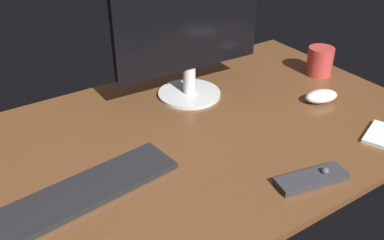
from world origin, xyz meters
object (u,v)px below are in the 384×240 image
at_px(keyboard, 85,191).
at_px(computer_mouse, 321,96).
at_px(coffee_mug, 320,61).
at_px(media_remote, 312,178).
at_px(monitor, 189,20).

xyz_separation_m(keyboard, computer_mouse, (0.78, 0.01, 0.01)).
distance_m(computer_mouse, coffee_mug, 0.21).
bearing_deg(media_remote, computer_mouse, 51.10).
bearing_deg(computer_mouse, monitor, 155.04).
relative_size(keyboard, computer_mouse, 4.09).
xyz_separation_m(keyboard, coffee_mug, (0.93, 0.15, 0.04)).
distance_m(keyboard, coffee_mug, 0.95).
height_order(keyboard, coffee_mug, coffee_mug).
relative_size(monitor, coffee_mug, 4.88).
height_order(computer_mouse, media_remote, computer_mouse).
bearing_deg(monitor, keyboard, -146.67).
bearing_deg(media_remote, monitor, 101.86).
bearing_deg(coffee_mug, computer_mouse, -135.54).
bearing_deg(media_remote, keyboard, 162.99).
distance_m(monitor, keyboard, 0.59).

